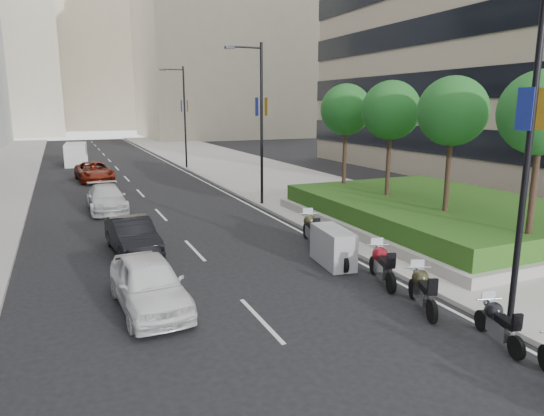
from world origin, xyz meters
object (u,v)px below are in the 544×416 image
motorcycle_6 (311,229)px  car_a (149,283)px  car_d (94,172)px  lamp_post_1 (259,117)px  motorcycle_3 (422,290)px  car_b (132,236)px  delivery_van (76,155)px  motorcycle_4 (382,265)px  car_c (107,198)px  lamp_post_2 (183,112)px  motorcycle_5 (333,247)px  motorcycle_2 (498,323)px  lamp_post_0 (526,132)px

motorcycle_6 → car_a: bearing=131.7°
car_a → car_d: car_a is taller
lamp_post_1 → motorcycle_3: bearing=-94.5°
lamp_post_1 → car_b: lamp_post_1 is taller
delivery_van → car_a: bearing=-84.5°
motorcycle_4 → car_a: (-7.28, 0.98, 0.13)m
motorcycle_6 → delivery_van: size_ratio=0.47×
car_c → car_d: size_ratio=0.90×
lamp_post_2 → car_c: (-8.15, -15.82, -4.38)m
lamp_post_1 → motorcycle_6: bearing=-96.6°
motorcycle_6 → car_d: (-7.09, 21.74, 0.09)m
motorcycle_5 → car_c: 14.56m
motorcycle_3 → car_d: bearing=35.4°
motorcycle_6 → lamp_post_2: bearing=11.1°
car_d → motorcycle_2: bearing=-81.4°
motorcycle_4 → lamp_post_2: bearing=15.4°
car_c → car_d: 11.52m
lamp_post_1 → car_a: 15.20m
lamp_post_1 → lamp_post_2: (0.00, 18.00, 0.00)m
car_c → car_b: bearing=-89.0°
car_a → motorcycle_6: bearing=25.7°
lamp_post_2 → car_c: 18.32m
lamp_post_1 → motorcycle_3: size_ratio=4.29×
car_b → car_c: size_ratio=0.88×
lamp_post_0 → car_c: bearing=113.0°
lamp_post_0 → lamp_post_1: bearing=90.0°
motorcycle_2 → motorcycle_5: size_ratio=0.82×
motorcycle_5 → motorcycle_4: bearing=-159.6°
motorcycle_3 → delivery_van: size_ratio=0.41×
motorcycle_6 → delivery_van: (-7.97, 32.92, 0.33)m
car_d → motorcycle_4: bearing=-79.5°
motorcycle_6 → car_b: size_ratio=0.56×
car_a → car_d: (0.23, 25.72, -0.02)m
motorcycle_5 → lamp_post_0: bearing=-159.6°
motorcycle_4 → motorcycle_6: (0.04, 4.95, 0.02)m
motorcycle_5 → car_a: size_ratio=0.54×
car_a → car_b: 5.66m
motorcycle_5 → car_a: 6.85m
motorcycle_3 → car_b: (-6.74, 8.82, 0.10)m
lamp_post_1 → delivery_van: 26.75m
motorcycle_2 → car_c: bearing=36.1°
motorcycle_3 → car_b: car_b is taller
lamp_post_2 → car_a: lamp_post_2 is taller
lamp_post_0 → motorcycle_4: bearing=103.7°
lamp_post_1 → car_c: size_ratio=1.90×
lamp_post_0 → lamp_post_2: size_ratio=1.00×
motorcycle_4 → motorcycle_6: 4.95m
motorcycle_2 → car_a: (-7.38, 5.50, 0.22)m
motorcycle_2 → motorcycle_6: motorcycle_6 is taller
lamp_post_0 → lamp_post_1: (0.00, 17.00, 0.00)m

